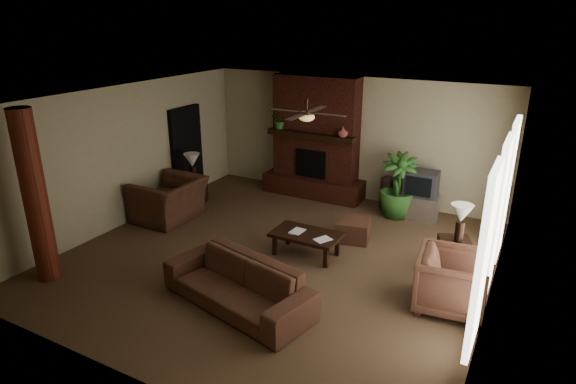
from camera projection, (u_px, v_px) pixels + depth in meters
The scene contains 23 objects.
room_shell at pixel (277, 183), 8.18m from camera, with size 7.00×7.00×7.00m.
fireplace at pixel (315, 147), 11.29m from camera, with size 2.40×0.70×2.80m.
windows at pixel (497, 220), 6.83m from camera, with size 0.08×3.65×2.35m.
log_column at pixel (35, 198), 7.51m from camera, with size 0.36×0.36×2.80m, color maroon.
doorway at pixel (187, 152), 11.32m from camera, with size 0.10×1.00×2.10m, color black.
ceiling_fan at pixel (307, 115), 7.86m from camera, with size 1.35×1.35×0.37m.
sofa at pixel (237, 277), 7.07m from camera, with size 2.39×0.70×0.93m, color #513122.
armchair_left at pixel (169, 193), 10.06m from camera, with size 1.33×0.87×1.17m, color #513122.
armchair_right at pixel (452, 279), 6.97m from camera, with size 0.95×0.89×0.98m, color #513122.
coffee_table at pixel (306, 236), 8.60m from camera, with size 1.20×0.70×0.43m.
ottoman at pixel (353, 230), 9.26m from camera, with size 0.60×0.60×0.40m, color #513122.
tv_stand at pixel (418, 206), 10.26m from camera, with size 0.85×0.50×0.50m, color #B8B9BB.
tv at pixel (421, 183), 10.10m from camera, with size 0.65×0.54×0.52m.
floor_vase at pixel (387, 190), 10.67m from camera, with size 0.34×0.34×0.77m.
floor_plant at pixel (397, 199), 10.28m from camera, with size 0.77×1.37×0.77m, color #305F26.
side_table_left at pixel (194, 192), 11.01m from camera, with size 0.50×0.50×0.55m, color black.
lamp_left at pixel (192, 162), 10.70m from camera, with size 0.45×0.45×0.65m.
side_table_right at pixel (454, 254), 8.15m from camera, with size 0.50×0.50×0.55m, color black.
lamp_right at pixel (461, 216), 7.84m from camera, with size 0.37×0.37×0.65m.
mantel_plant at pixel (280, 122), 11.24m from camera, with size 0.38×0.42×0.33m, color #305F26.
mantel_vase at pixel (343, 132), 10.50m from camera, with size 0.22×0.23×0.22m, color #964E3C.
book_a at pixel (292, 223), 8.62m from camera, with size 0.22×0.03×0.29m, color #999999.
book_b at pixel (319, 230), 8.34m from camera, with size 0.21×0.02×0.29m, color #999999.
Camera 1 is at (3.83, -6.73, 4.07)m, focal length 30.25 mm.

